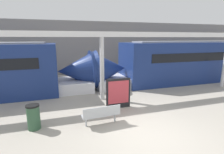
{
  "coord_description": "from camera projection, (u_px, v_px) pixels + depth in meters",
  "views": [
    {
      "loc": [
        -3.01,
        -5.1,
        3.44
      ],
      "look_at": [
        -0.29,
        3.57,
        1.4
      ],
      "focal_mm": 28.0,
      "sensor_mm": 36.0,
      "label": 1
    }
  ],
  "objects": [
    {
      "name": "canopy_beam",
      "position": [
        102.0,
        34.0,
        9.28
      ],
      "size": [
        28.0,
        0.6,
        0.28
      ],
      "primitive_type": "cube",
      "color": "silver",
      "rests_on": "support_column_near"
    },
    {
      "name": "poster_board",
      "position": [
        118.0,
        93.0,
        8.62
      ],
      "size": [
        1.25,
        0.07,
        1.51
      ],
      "color": "black",
      "rests_on": "ground_plane"
    },
    {
      "name": "train_left",
      "position": [
        208.0,
        61.0,
        14.76
      ],
      "size": [
        20.03,
        2.93,
        3.2
      ],
      "color": "navy",
      "rests_on": "ground_plane"
    },
    {
      "name": "ground_plane",
      "position": [
        149.0,
        134.0,
        6.38
      ],
      "size": [
        60.0,
        60.0,
        0.0
      ],
      "primitive_type": "plane",
      "color": "#A8A093"
    },
    {
      "name": "trash_bin",
      "position": [
        34.0,
        117.0,
        6.67
      ],
      "size": [
        0.5,
        0.5,
        0.98
      ],
      "color": "#2D5138",
      "rests_on": "ground_plane"
    },
    {
      "name": "bench_near",
      "position": [
        101.0,
        114.0,
        6.99
      ],
      "size": [
        1.56,
        0.53,
        0.81
      ],
      "rotation": [
        0.0,
        0.0,
        0.06
      ],
      "color": "#ADB2B7",
      "rests_on": "ground_plane"
    },
    {
      "name": "support_column_near",
      "position": [
        102.0,
        69.0,
        9.69
      ],
      "size": [
        0.24,
        0.24,
        3.49
      ],
      "primitive_type": "cylinder",
      "color": "silver",
      "rests_on": "ground_plane"
    },
    {
      "name": "station_wall",
      "position": [
        89.0,
        48.0,
        16.96
      ],
      "size": [
        56.0,
        0.2,
        5.0
      ],
      "primitive_type": "cube",
      "color": "gray",
      "rests_on": "ground_plane"
    }
  ]
}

